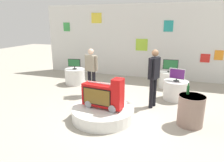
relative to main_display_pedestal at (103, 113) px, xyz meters
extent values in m
plane|color=#A8A091|center=(0.39, 0.25, -0.15)|extent=(30.00, 30.00, 0.00)
cube|color=silver|center=(0.39, 4.63, 1.48)|extent=(10.10, 0.10, 3.26)
cube|color=orange|center=(3.28, 4.56, 1.04)|extent=(0.33, 0.02, 0.40)
cube|color=teal|center=(1.22, 4.56, 2.16)|extent=(0.38, 0.02, 0.46)
cube|color=yellow|center=(-2.06, 4.56, 2.51)|extent=(0.51, 0.02, 0.46)
cube|color=red|center=(2.79, 4.56, 0.89)|extent=(0.36, 0.02, 0.35)
cube|color=#9ECC33|center=(0.11, 4.56, 1.34)|extent=(0.53, 0.02, 0.52)
cube|color=green|center=(-3.67, 4.56, 2.09)|extent=(0.34, 0.02, 0.41)
cylinder|color=silver|center=(0.00, 0.00, 0.00)|extent=(1.64, 1.64, 0.31)
cylinder|color=gray|center=(-0.35, 0.04, 0.25)|extent=(0.24, 0.39, 0.20)
cylinder|color=gray|center=(0.35, -0.04, 0.25)|extent=(0.24, 0.39, 0.20)
cube|color=#B70F0F|center=(0.00, 0.00, 0.50)|extent=(1.12, 0.45, 0.58)
cube|color=#B70F0F|center=(0.42, -0.05, 0.90)|extent=(0.28, 0.35, 0.20)
cube|color=black|center=(-0.11, -0.16, 0.50)|extent=(0.78, 0.11, 0.44)
cube|color=brown|center=(-0.11, -0.16, 0.50)|extent=(0.74, 0.11, 0.40)
cube|color=#B2B2B7|center=(0.00, 0.00, 0.83)|extent=(0.87, 0.13, 0.02)
cylinder|color=silver|center=(-2.27, 2.65, 0.16)|extent=(0.82, 0.82, 0.63)
cylinder|color=black|center=(-2.27, 2.65, 0.48)|extent=(0.18, 0.18, 0.02)
cylinder|color=black|center=(-2.27, 2.65, 0.53)|extent=(0.04, 0.04, 0.09)
cube|color=black|center=(-2.27, 2.65, 0.73)|extent=(0.51, 0.14, 0.31)
cube|color=#1E5B2D|center=(-2.27, 2.62, 0.73)|extent=(0.47, 0.10, 0.28)
cylinder|color=silver|center=(1.48, 3.40, 0.16)|extent=(0.82, 0.82, 0.63)
cylinder|color=black|center=(1.48, 3.40, 0.48)|extent=(0.20, 0.20, 0.02)
cylinder|color=black|center=(1.48, 3.40, 0.53)|extent=(0.04, 0.04, 0.08)
cube|color=black|center=(1.48, 3.40, 0.76)|extent=(0.57, 0.07, 0.38)
cube|color=#1E5B2D|center=(1.48, 3.38, 0.76)|extent=(0.52, 0.05, 0.34)
cylinder|color=silver|center=(1.76, 2.13, 0.16)|extent=(0.80, 0.80, 0.63)
cylinder|color=black|center=(1.76, 2.13, 0.48)|extent=(0.20, 0.20, 0.02)
cylinder|color=black|center=(1.76, 2.13, 0.52)|extent=(0.04, 0.04, 0.06)
cube|color=silver|center=(1.76, 2.13, 0.72)|extent=(0.50, 0.16, 0.34)
cube|color=#561E6B|center=(1.77, 2.11, 0.72)|extent=(0.45, 0.13, 0.31)
cylinder|color=gray|center=(2.19, 0.37, 0.23)|extent=(0.63, 0.63, 0.77)
cylinder|color=gray|center=(2.19, 0.37, 0.61)|extent=(0.65, 0.65, 0.02)
cylinder|color=#195926|center=(2.07, 0.46, 0.73)|extent=(0.07, 0.07, 0.21)
cylinder|color=#195926|center=(2.07, 0.46, 0.87)|extent=(0.03, 0.03, 0.07)
cylinder|color=black|center=(1.10, 1.13, 0.29)|extent=(0.12, 0.12, 0.89)
cylinder|color=black|center=(1.16, 1.32, 0.29)|extent=(0.12, 0.12, 0.89)
cube|color=black|center=(1.13, 1.22, 1.05)|extent=(0.31, 0.42, 0.62)
sphere|color=#8C6647|center=(1.13, 1.22, 1.49)|extent=(0.20, 0.20, 0.20)
cylinder|color=black|center=(1.06, 1.00, 1.08)|extent=(0.08, 0.08, 0.56)
cylinder|color=black|center=(1.21, 1.45, 1.08)|extent=(0.08, 0.08, 0.56)
cylinder|color=black|center=(-0.95, 1.59, 0.28)|extent=(0.12, 0.12, 0.87)
cylinder|color=black|center=(-1.14, 1.65, 0.28)|extent=(0.12, 0.12, 0.87)
cube|color=gray|center=(-1.05, 1.62, 0.98)|extent=(0.42, 0.30, 0.54)
sphere|color=beige|center=(-1.05, 1.62, 1.38)|extent=(0.20, 0.20, 0.20)
cylinder|color=gray|center=(-0.82, 1.55, 1.01)|extent=(0.08, 0.08, 0.48)
cylinder|color=gray|center=(-1.27, 1.69, 1.01)|extent=(0.08, 0.08, 0.48)
camera|label=1|loc=(1.84, -4.67, 2.35)|focal=32.95mm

